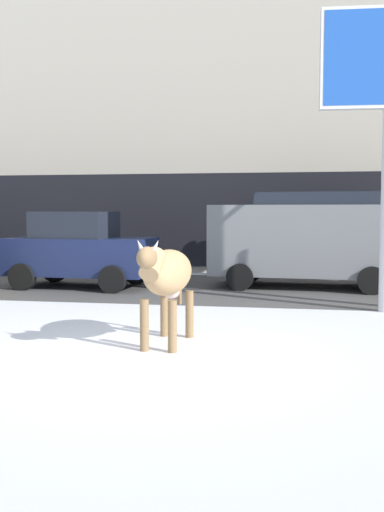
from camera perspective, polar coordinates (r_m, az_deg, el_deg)
ground_plane at (r=7.63m, az=-4.28°, el=-9.98°), size 120.00×120.00×0.00m
road_strip at (r=14.62m, az=2.87°, el=-3.06°), size 60.00×5.60×0.01m
building_facade at (r=21.46m, az=5.28°, el=16.69°), size 44.00×6.10×13.00m
cow_tan at (r=8.37m, az=-2.43°, el=-1.79°), size 0.67×1.91×1.54m
car_navy_hatchback at (r=14.97m, az=-10.62°, el=0.59°), size 3.59×2.07×1.86m
car_grey_van at (r=14.90m, az=10.96°, el=1.79°), size 4.70×2.31×2.32m
pedestrian_near_billboard at (r=17.26m, az=3.79°, el=0.99°), size 0.36×0.24×1.73m
pedestrian_far_left at (r=17.23m, az=4.80°, el=0.98°), size 0.36×0.24×1.73m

